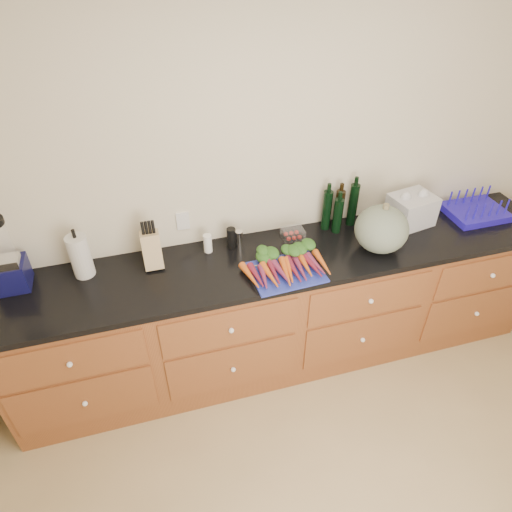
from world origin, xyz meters
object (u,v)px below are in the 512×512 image
object	(u,v)px
blender_appliance	(5,259)
knife_block	(152,250)
cutting_board	(286,272)
paper_towel	(80,256)
squash	(381,229)
carrots	(284,264)
tomato_box	(293,234)
dish_rack	(476,210)

from	to	relation	value
blender_appliance	knife_block	world-z (taller)	blender_appliance
cutting_board	paper_towel	bearing A→B (deg)	164.51
cutting_board	squash	bearing A→B (deg)	6.24
squash	cutting_board	bearing A→B (deg)	-173.76
cutting_board	paper_towel	size ratio (longest dim) A/B	1.58
knife_block	carrots	bearing A→B (deg)	-19.25
squash	blender_appliance	world-z (taller)	blender_appliance
carrots	tomato_box	size ratio (longest dim) A/B	3.46
knife_block	tomato_box	size ratio (longest dim) A/B	1.58
cutting_board	carrots	distance (m)	0.05
carrots	dish_rack	bearing A→B (deg)	7.72
carrots	tomato_box	bearing A→B (deg)	61.41
cutting_board	squash	xyz separation A→B (m)	(0.64, 0.07, 0.14)
carrots	dish_rack	size ratio (longest dim) A/B	1.24
squash	dish_rack	size ratio (longest dim) A/B	0.84
squash	paper_towel	xyz separation A→B (m)	(-1.80, 0.25, -0.01)
carrots	knife_block	bearing A→B (deg)	160.75
cutting_board	paper_towel	xyz separation A→B (m)	(-1.15, 0.32, 0.13)
paper_towel	knife_block	size ratio (longest dim) A/B	1.21
blender_appliance	knife_block	bearing A→B (deg)	-1.27
knife_block	tomato_box	bearing A→B (deg)	1.89
paper_towel	knife_block	distance (m)	0.41
paper_towel	cutting_board	bearing A→B (deg)	-15.49
blender_appliance	paper_towel	world-z (taller)	blender_appliance
knife_block	dish_rack	bearing A→B (deg)	-1.53
dish_rack	paper_towel	bearing A→B (deg)	178.27
blender_appliance	carrots	bearing A→B (deg)	-10.29
cutting_board	knife_block	xyz separation A→B (m)	(-0.75, 0.30, 0.11)
dish_rack	cutting_board	bearing A→B (deg)	-170.86
squash	blender_appliance	distance (m)	2.20
knife_block	dish_rack	xyz separation A→B (m)	(2.24, -0.06, -0.07)
knife_block	tomato_box	world-z (taller)	knife_block
carrots	paper_towel	distance (m)	1.19
cutting_board	knife_block	size ratio (longest dim) A/B	1.92
tomato_box	cutting_board	bearing A→B (deg)	-115.75
carrots	tomato_box	xyz separation A→B (m)	(0.16, 0.29, -0.00)
squash	knife_block	size ratio (longest dim) A/B	1.49
squash	carrots	bearing A→B (deg)	-177.11
squash	dish_rack	world-z (taller)	squash
cutting_board	blender_appliance	size ratio (longest dim) A/B	0.94
dish_rack	knife_block	bearing A→B (deg)	178.47
carrots	blender_appliance	bearing A→B (deg)	169.71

